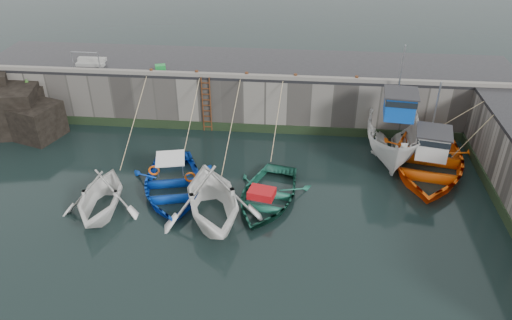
# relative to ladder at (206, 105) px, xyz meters

# --- Properties ---
(ground) EXTENTS (120.00, 120.00, 0.00)m
(ground) POSITION_rel_ladder_xyz_m (2.00, -9.91, -1.59)
(ground) COLOR black
(ground) RESTS_ON ground
(quay_back) EXTENTS (30.00, 5.00, 3.00)m
(quay_back) POSITION_rel_ladder_xyz_m (2.00, 2.59, -0.09)
(quay_back) COLOR slate
(quay_back) RESTS_ON ground
(road_back) EXTENTS (30.00, 5.00, 0.16)m
(road_back) POSITION_rel_ladder_xyz_m (2.00, 2.59, 1.49)
(road_back) COLOR black
(road_back) RESTS_ON quay_back
(kerb_back) EXTENTS (30.00, 0.30, 0.20)m
(kerb_back) POSITION_rel_ladder_xyz_m (2.00, 0.24, 1.67)
(kerb_back) COLOR slate
(kerb_back) RESTS_ON road_back
(algae_back) EXTENTS (30.00, 0.08, 0.50)m
(algae_back) POSITION_rel_ladder_xyz_m (2.00, 0.05, -1.34)
(algae_back) COLOR black
(algae_back) RESTS_ON ground
(algae_right) EXTENTS (0.08, 15.00, 0.50)m
(algae_right) POSITION_rel_ladder_xyz_m (13.96, -7.41, -1.34)
(algae_right) COLOR black
(algae_right) RESTS_ON ground
(rock_outcrop) EXTENTS (5.85, 4.24, 3.41)m
(rock_outcrop) POSITION_rel_ladder_xyz_m (-10.92, -0.80, -0.33)
(rock_outcrop) COLOR black
(rock_outcrop) RESTS_ON ground
(ladder) EXTENTS (0.51, 0.08, 3.20)m
(ladder) POSITION_rel_ladder_xyz_m (0.00, 0.00, 0.00)
(ladder) COLOR #3F1E0F
(ladder) RESTS_ON ground
(boat_near_white) EXTENTS (3.93, 4.46, 2.22)m
(boat_near_white) POSITION_rel_ladder_xyz_m (-3.27, -7.81, -1.59)
(boat_near_white) COLOR white
(boat_near_white) RESTS_ON ground
(boat_near_white_rope) EXTENTS (0.04, 5.99, 3.10)m
(boat_near_white_rope) POSITION_rel_ladder_xyz_m (-3.27, -2.61, -1.59)
(boat_near_white_rope) COLOR tan
(boat_near_white_rope) RESTS_ON ground
(boat_near_blue) EXTENTS (5.17, 6.39, 1.17)m
(boat_near_blue) POSITION_rel_ladder_xyz_m (-0.59, -6.03, -1.59)
(boat_near_blue) COLOR #0B3BB0
(boat_near_blue) RESTS_ON ground
(boat_near_blue_rope) EXTENTS (0.04, 4.45, 3.10)m
(boat_near_blue_rope) POSITION_rel_ladder_xyz_m (-0.59, -1.72, -1.59)
(boat_near_blue_rope) COLOR tan
(boat_near_blue_rope) RESTS_ON ground
(boat_near_blacktrim) EXTENTS (5.94, 6.39, 2.75)m
(boat_near_blacktrim) POSITION_rel_ladder_xyz_m (1.61, -7.87, -1.59)
(boat_near_blacktrim) COLOR white
(boat_near_blacktrim) RESTS_ON ground
(boat_near_blacktrim_rope) EXTENTS (0.04, 6.05, 3.10)m
(boat_near_blacktrim_rope) POSITION_rel_ladder_xyz_m (1.61, -2.64, -1.59)
(boat_near_blacktrim_rope) COLOR tan
(boat_near_blacktrim_rope) RESTS_ON ground
(boat_near_navy) EXTENTS (4.58, 5.68, 1.04)m
(boat_near_navy) POSITION_rel_ladder_xyz_m (3.81, -6.36, -1.59)
(boat_near_navy) COLOR #1A5D48
(boat_near_navy) RESTS_ON ground
(boat_near_navy_rope) EXTENTS (0.04, 4.73, 3.10)m
(boat_near_navy_rope) POSITION_rel_ladder_xyz_m (3.81, -1.89, -1.59)
(boat_near_navy_rope) COLOR tan
(boat_near_navy_rope) RESTS_ON ground
(boat_far_white) EXTENTS (3.41, 7.34, 5.74)m
(boat_far_white) POSITION_rel_ladder_xyz_m (9.96, -1.57, -0.44)
(boat_far_white) COLOR silver
(boat_far_white) RESTS_ON ground
(boat_far_orange) EXTENTS (6.43, 8.04, 4.49)m
(boat_far_orange) POSITION_rel_ladder_xyz_m (11.49, -2.99, -1.11)
(boat_far_orange) COLOR #FF5D0D
(boat_far_orange) RESTS_ON ground
(fish_crate) EXTENTS (0.65, 0.54, 0.29)m
(fish_crate) POSITION_rel_ladder_xyz_m (-2.66, 0.94, 1.72)
(fish_crate) COLOR #198B34
(fish_crate) RESTS_ON road_back
(railing) EXTENTS (1.60, 1.05, 1.00)m
(railing) POSITION_rel_ladder_xyz_m (-6.75, 1.33, 1.77)
(railing) COLOR #A5A8AD
(railing) RESTS_ON road_back
(bollard_a) EXTENTS (0.18, 0.18, 0.28)m
(bollard_a) POSITION_rel_ladder_xyz_m (-3.00, 0.34, 1.71)
(bollard_a) COLOR #3F1E0F
(bollard_a) RESTS_ON road_back
(bollard_b) EXTENTS (0.18, 0.18, 0.28)m
(bollard_b) POSITION_rel_ladder_xyz_m (-0.50, 0.34, 1.71)
(bollard_b) COLOR #3F1E0F
(bollard_b) RESTS_ON road_back
(bollard_c) EXTENTS (0.18, 0.18, 0.28)m
(bollard_c) POSITION_rel_ladder_xyz_m (2.20, 0.34, 1.71)
(bollard_c) COLOR #3F1E0F
(bollard_c) RESTS_ON road_back
(bollard_d) EXTENTS (0.18, 0.18, 0.28)m
(bollard_d) POSITION_rel_ladder_xyz_m (4.80, 0.34, 1.71)
(bollard_d) COLOR #3F1E0F
(bollard_d) RESTS_ON road_back
(bollard_e) EXTENTS (0.18, 0.18, 0.28)m
(bollard_e) POSITION_rel_ladder_xyz_m (8.00, 0.34, 1.71)
(bollard_e) COLOR #3F1E0F
(bollard_e) RESTS_ON road_back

